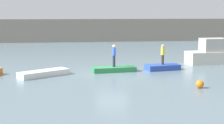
% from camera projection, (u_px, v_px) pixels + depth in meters
% --- Properties ---
extents(ground_plane, '(120.00, 120.00, 0.00)m').
position_uv_depth(ground_plane, '(112.00, 73.00, 26.81)').
color(ground_plane, slate).
extents(embankment_wall, '(80.00, 1.20, 3.64)m').
position_uv_depth(embankment_wall, '(91.00, 30.00, 53.91)').
color(embankment_wall, gray).
rests_on(embankment_wall, ground_plane).
extents(motorboat, '(6.29, 2.40, 2.38)m').
position_uv_depth(motorboat, '(217.00, 54.00, 31.86)').
color(motorboat, beige).
rests_on(motorboat, ground_plane).
extents(rowboat_white, '(3.92, 3.17, 0.44)m').
position_uv_depth(rowboat_white, '(44.00, 73.00, 25.70)').
color(rowboat_white, white).
rests_on(rowboat_white, ground_plane).
extents(rowboat_green, '(3.63, 1.63, 0.41)m').
position_uv_depth(rowboat_green, '(114.00, 69.00, 27.59)').
color(rowboat_green, '#2D7F47').
rests_on(rowboat_green, ground_plane).
extents(rowboat_blue, '(3.03, 1.80, 0.45)m').
position_uv_depth(rowboat_blue, '(162.00, 67.00, 28.45)').
color(rowboat_blue, '#2B4CAD').
rests_on(rowboat_blue, ground_plane).
extents(person_yellow_shirt, '(0.32, 0.32, 1.69)m').
position_uv_depth(person_yellow_shirt, '(163.00, 53.00, 28.28)').
color(person_yellow_shirt, '#38332D').
rests_on(person_yellow_shirt, rowboat_blue).
extents(person_blue_shirt, '(0.32, 0.32, 1.81)m').
position_uv_depth(person_blue_shirt, '(114.00, 54.00, 27.40)').
color(person_blue_shirt, '#232838').
rests_on(person_blue_shirt, rowboat_green).
extents(mooring_buoy, '(0.53, 0.53, 0.53)m').
position_uv_depth(mooring_buoy, '(200.00, 84.00, 21.72)').
color(mooring_buoy, orange).
rests_on(mooring_buoy, ground_plane).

